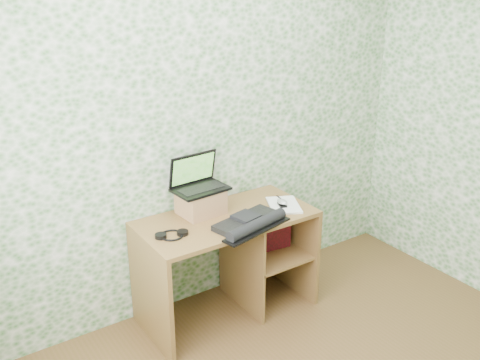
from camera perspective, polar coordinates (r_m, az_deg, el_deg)
wall_back at (r=3.67m, az=-4.16°, el=5.60°), size 3.50×0.00×3.50m
desk at (r=3.79m, az=-0.66°, el=-7.18°), size 1.20×0.60×0.75m
riser at (r=3.64m, az=-4.20°, el=-2.34°), size 0.30×0.25×0.17m
laptop at (r=3.61m, az=-4.56°, el=-0.10°), size 0.37×0.28×0.24m
keyboard at (r=3.47m, az=1.16°, el=-4.57°), size 0.55×0.38×0.08m
headphones at (r=3.38m, az=-7.29°, el=-5.82°), size 0.21×0.19×0.03m
notepad at (r=3.78m, az=4.70°, el=-2.68°), size 0.31×0.35×0.01m
mouse at (r=3.75m, az=4.52°, el=-2.48°), size 0.09×0.11×0.03m
pen at (r=3.85m, az=4.42°, el=-2.04°), size 0.03×0.14×0.01m
red_box at (r=3.92m, az=3.67°, el=-5.35°), size 0.25×0.11×0.29m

